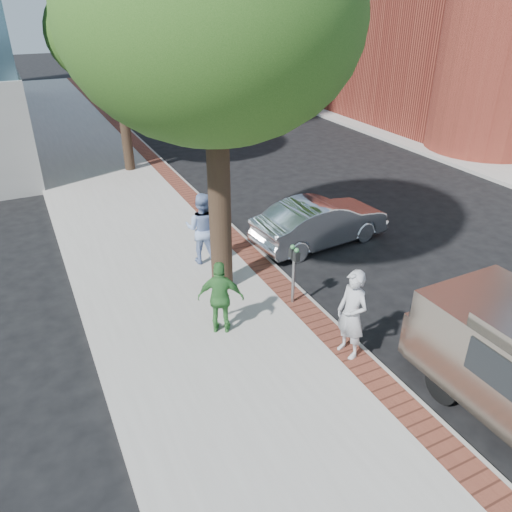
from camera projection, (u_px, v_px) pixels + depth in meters
ground at (280, 324)px, 11.24m from camera, size 120.00×120.00×0.00m
sidewalk at (129, 209)px, 16.96m from camera, size 5.00×60.00×0.15m
brick_strip at (191, 196)px, 17.78m from camera, size 0.60×60.00×0.01m
curb at (200, 197)px, 17.95m from camera, size 0.10×60.00×0.15m
sidewalk_far at (472, 150)px, 23.15m from camera, size 5.00×60.00×0.15m
signal_near at (108, 79)px, 27.96m from camera, size 0.70×0.15×3.80m
signal_far at (289, 66)px, 32.44m from camera, size 0.70×0.15×3.80m
tree_near at (213, 18)px, 9.60m from camera, size 6.00×6.00×8.51m
tree_far at (113, 32)px, 18.05m from camera, size 4.80×4.80×7.14m
parking_meter at (294, 263)px, 11.27m from camera, size 0.12×0.32×1.47m
person_gray at (352, 315)px, 9.67m from camera, size 0.55×0.75×1.89m
person_officer at (203, 228)px, 13.08m from camera, size 1.20×1.16×1.95m
person_green at (221, 298)px, 10.40m from camera, size 1.05×0.82×1.66m
sedan_silver at (321, 222)px, 14.53m from camera, size 4.26×1.85×1.36m
bg_car at (155, 105)px, 29.17m from camera, size 4.25×2.10×1.39m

